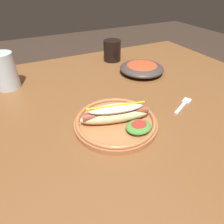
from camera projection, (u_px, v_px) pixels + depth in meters
ground_plane at (103, 212)px, 1.15m from camera, size 8.00×8.00×0.00m
dining_table at (98, 121)px, 0.77m from camera, size 1.47×1.01×0.74m
hot_dog_plate at (118, 120)px, 0.60m from camera, size 0.25×0.25×0.08m
fork at (184, 104)px, 0.71m from camera, size 0.12×0.07×0.00m
soda_cup at (112, 51)px, 1.04m from camera, size 0.09×0.09×0.10m
water_cup at (4, 71)px, 0.78m from camera, size 0.09×0.09×0.14m
side_bowl at (142, 68)px, 0.92m from camera, size 0.20×0.20×0.05m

